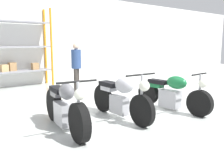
# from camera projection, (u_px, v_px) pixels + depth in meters

# --- Properties ---
(ground_plane) EXTENTS (30.00, 30.00, 0.00)m
(ground_plane) POSITION_uv_depth(u_px,v_px,m) (124.00, 118.00, 5.43)
(ground_plane) COLOR silver
(back_wall) EXTENTS (30.00, 0.08, 3.60)m
(back_wall) POSITION_uv_depth(u_px,v_px,m) (24.00, 38.00, 9.37)
(back_wall) COLOR white
(back_wall) RESTS_ON ground_plane
(shelving_rack) EXTENTS (3.23, 0.63, 2.88)m
(shelving_rack) POSITION_uv_depth(u_px,v_px,m) (6.00, 47.00, 8.64)
(shelving_rack) COLOR orange
(shelving_rack) RESTS_ON ground_plane
(motorcycle_grey) EXTENTS (0.69, 2.04, 1.02)m
(motorcycle_grey) POSITION_uv_depth(u_px,v_px,m) (65.00, 108.00, 4.64)
(motorcycle_grey) COLOR black
(motorcycle_grey) RESTS_ON ground_plane
(motorcycle_silver) EXTENTS (0.72, 2.01, 1.04)m
(motorcycle_silver) POSITION_uv_depth(u_px,v_px,m) (121.00, 96.00, 5.33)
(motorcycle_silver) COLOR black
(motorcycle_silver) RESTS_ON ground_plane
(motorcycle_green) EXTENTS (0.57, 2.08, 0.96)m
(motorcycle_green) POSITION_uv_depth(u_px,v_px,m) (172.00, 93.00, 6.03)
(motorcycle_green) COLOR black
(motorcycle_green) RESTS_ON ground_plane
(person_browsing) EXTENTS (0.45, 0.45, 1.60)m
(person_browsing) POSITION_uv_depth(u_px,v_px,m) (76.00, 64.00, 8.17)
(person_browsing) COLOR #38332D
(person_browsing) RESTS_ON ground_plane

